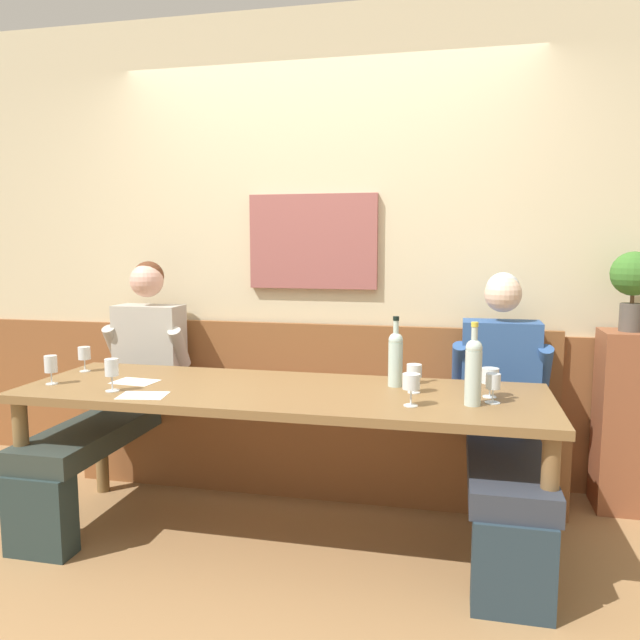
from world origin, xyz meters
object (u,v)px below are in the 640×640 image
Objects in this scene: wine_glass_center_rear at (51,365)px; potted_plant at (633,280)px; person_right_seat at (121,385)px; dining_table at (281,405)px; wine_glass_center_front at (490,377)px; person_center_left_seat at (504,411)px; wine_glass_by_bottle at (493,383)px; wine_bottle_green_tall at (395,357)px; wall_bench at (314,438)px; wine_glass_mid_right at (84,355)px; wine_bottle_clear_water at (473,369)px; wine_glass_mid_left at (411,382)px; wine_glass_near_bucket at (414,373)px; wine_glass_right_end at (112,369)px.

wine_glass_center_rear is 0.34× the size of potted_plant.
person_right_seat is 0.53m from wine_glass_center_rear.
dining_table is 0.97m from wine_glass_center_front.
person_center_left_seat is 0.44m from wine_glass_by_bottle.
person_right_seat is at bearing 174.20° from wine_bottle_green_tall.
wine_glass_mid_right is at bearing -154.61° from wall_bench.
wine_glass_by_bottle is 0.97× the size of wine_glass_center_front.
potted_plant reaches higher than person_center_left_seat.
dining_table is 6.95× the size of wine_bottle_clear_water.
wine_glass_by_bottle is 0.36m from wine_glass_mid_left.
wine_glass_center_rear is at bearing -143.01° from wall_bench.
wine_bottle_green_tall is at bearing 130.85° from wine_glass_near_bucket.
wine_glass_by_bottle is at bearing -2.67° from dining_table.
wine_glass_by_bottle is at bearing 32.83° from wine_bottle_clear_water.
person_center_left_seat is at bearing 17.61° from dining_table.
dining_table is at bearing -173.90° from wine_glass_near_bucket.
person_center_left_seat reaches higher than wine_glass_center_front.
wine_glass_right_end is at bearing -171.07° from wine_glass_center_front.
wall_bench is 1.51m from wine_glass_center_rear.
wine_glass_center_rear is at bearing -174.36° from wine_glass_center_front.
person_right_seat reaches higher than person_center_left_seat.
wall_bench reaches higher than wine_glass_right_end.
person_right_seat is at bearing 170.70° from wine_glass_near_bucket.
wine_glass_mid_right is at bearing -175.42° from person_center_left_seat.
wine_glass_mid_left is at bearing -159.75° from wine_glass_by_bottle.
wine_glass_near_bucket is (0.10, -0.11, -0.05)m from wine_bottle_green_tall.
wine_glass_center_rear is 1.75m from wine_glass_mid_left.
wine_glass_mid_left is at bearing -10.48° from wine_glass_mid_right.
person_right_seat is 10.21× the size of wine_glass_by_bottle.
wine_glass_mid_right is 0.32× the size of potted_plant.
wall_bench reaches higher than wine_glass_by_bottle.
person_center_left_seat reaches higher than wine_bottle_clear_water.
wine_bottle_clear_water is at bearing -38.09° from wine_bottle_green_tall.
person_right_seat is 9.87× the size of wine_glass_mid_right.
wine_glass_by_bottle is (2.09, 0.10, -0.01)m from wine_glass_center_rear.
person_right_seat is 2.82m from potted_plant.
wine_glass_mid_left is at bearing -54.30° from wall_bench.
wine_glass_mid_left is at bearing -17.01° from person_right_seat.
wall_bench is at bearing 36.99° from wine_glass_center_rear.
wine_glass_mid_left is (1.66, -0.51, 0.21)m from person_right_seat.
wine_glass_mid_left is at bearing -164.58° from wine_bottle_clear_water.
dining_table is 1.16m from wine_glass_mid_right.
person_right_seat is 2.03m from wine_glass_center_front.
wine_bottle_green_tall is 0.37m from wine_glass_mid_left.
wine_bottle_green_tall is 2.40× the size of wine_glass_center_rear.
wine_bottle_clear_water is at bearing -32.74° from wine_glass_near_bucket.
potted_plant is (1.17, 0.55, 0.35)m from wine_bottle_green_tall.
wine_bottle_clear_water is at bearing -134.35° from potted_plant.
wall_bench is 1.34m from wine_bottle_clear_water.
wine_glass_mid_left is (-0.42, -0.50, 0.23)m from person_center_left_seat.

